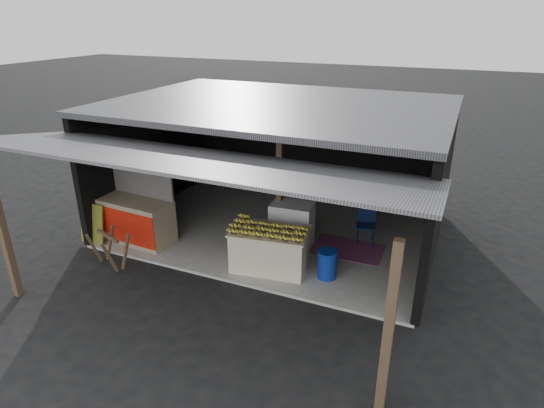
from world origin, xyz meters
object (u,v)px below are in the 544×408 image
at_px(banana_table, 270,249).
at_px(water_barrel, 327,265).
at_px(white_crate, 292,225).
at_px(sawhorse, 109,246).
at_px(neighbor_stall, 136,218).
at_px(plastic_chair, 366,221).

bearing_deg(banana_table, water_barrel, -2.77).
bearing_deg(white_crate, sawhorse, -148.77).
bearing_deg(sawhorse, white_crate, 53.57).
height_order(banana_table, water_barrel, banana_table).
xyz_separation_m(banana_table, neighbor_stall, (-3.24, -0.06, 0.11)).
relative_size(sawhorse, plastic_chair, 0.94).
xyz_separation_m(neighbor_stall, plastic_chair, (4.72, 1.95, -0.02)).
relative_size(banana_table, neighbor_stall, 0.92).
bearing_deg(neighbor_stall, plastic_chair, 26.03).
bearing_deg(neighbor_stall, white_crate, 22.14).
distance_m(banana_table, plastic_chair, 2.40).
height_order(banana_table, white_crate, white_crate).
relative_size(white_crate, water_barrel, 1.82).
distance_m(neighbor_stall, sawhorse, 1.11).
relative_size(neighbor_stall, water_barrel, 3.23).
bearing_deg(neighbor_stall, banana_table, 4.63).
relative_size(white_crate, neighbor_stall, 0.56).
distance_m(banana_table, white_crate, 1.05).
xyz_separation_m(white_crate, neighbor_stall, (-3.29, -1.11, 0.03)).
relative_size(neighbor_stall, plastic_chair, 2.05).
bearing_deg(neighbor_stall, water_barrel, 5.72).
xyz_separation_m(neighbor_stall, water_barrel, (4.39, 0.16, -0.25)).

